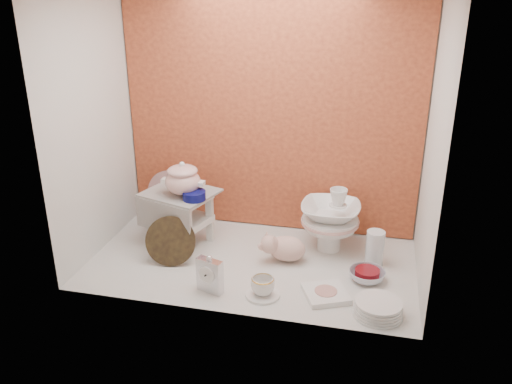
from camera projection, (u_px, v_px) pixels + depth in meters
The scene contains 17 objects.
ground at pixel (252, 262), 3.02m from camera, with size 1.80×1.80×0.00m, color silver.
niche_shell at pixel (259, 91), 2.83m from camera, with size 1.86×1.03×1.53m.
step_stool at pixel (182, 217), 3.18m from camera, with size 0.39×0.33×0.33m, color silver, non-canonical shape.
soup_tureen at pixel (183, 178), 3.04m from camera, with size 0.24×0.24×0.20m, color white, non-canonical shape.
cobalt_bowl at pixel (194, 195), 3.01m from camera, with size 0.13×0.13×0.05m, color #0A0C50.
floral_platter at pixel (171, 198), 3.42m from camera, with size 0.36×0.05×0.36m, color silver, non-canonical shape.
blue_white_vase at pixel (168, 208), 3.38m from camera, with size 0.26×0.26×0.27m, color white.
lacquer_tray at pixel (171, 241), 2.97m from camera, with size 0.28×0.11×0.27m, color black, non-canonical shape.
mantel_clock at pixel (210, 274), 2.71m from camera, with size 0.14×0.05×0.20m, color silver.
plush_pig at pixel (287, 248), 3.01m from camera, with size 0.27×0.18×0.16m, color #D2A294.
teacup_saucer at pixel (263, 295), 2.70m from camera, with size 0.17×0.17×0.01m, color white.
gold_rim_teacup at pixel (263, 286), 2.68m from camera, with size 0.12×0.12×0.09m, color white.
lattice_dish at pixel (326, 294), 2.70m from camera, with size 0.21×0.21×0.03m, color white.
dinner_plate_stack at pixel (378, 308), 2.54m from camera, with size 0.24×0.24×0.07m, color white.
crystal_bowl at pixel (367, 276), 2.83m from camera, with size 0.19×0.19×0.06m, color silver.
clear_glass_vase at pixel (375, 248), 2.96m from camera, with size 0.10×0.10×0.20m, color silver.
porcelain_tower at pixel (330, 219), 3.09m from camera, with size 0.34×0.34×0.39m, color white, non-canonical shape.
Camera 1 is at (0.62, -2.57, 1.51)m, focal length 37.69 mm.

